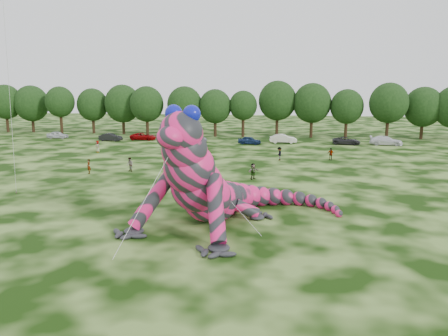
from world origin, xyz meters
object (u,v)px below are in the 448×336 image
Objects in this scene: tree_13 at (388,111)px; spectator_4 at (98,146)px; tree_10 at (277,109)px; car_6 at (346,141)px; tree_4 at (93,111)px; tree_9 at (243,114)px; spectator_0 at (89,166)px; tree_8 at (215,113)px; car_1 at (111,137)px; inflatable_gecko at (215,162)px; tree_2 at (32,109)px; tree_3 at (61,110)px; tree_12 at (347,114)px; car_5 at (283,139)px; car_4 at (250,140)px; car_2 at (143,136)px; tree_11 at (312,110)px; spectator_3 at (331,154)px; tree_5 at (123,109)px; car_7 at (386,141)px; spectator_2 at (279,154)px; tree_7 at (185,111)px; tree_14 at (423,113)px; spectator_1 at (130,165)px; spectator_5 at (253,171)px; flying_kite at (4,8)px; tree_1 at (6,109)px; car_3 at (195,138)px; car_0 at (58,135)px; tree_6 at (147,111)px.

tree_13 is 6.02× the size of spectator_4.
tree_10 is 15.94m from car_6.
tree_4 is 30.74m from tree_9.
tree_9 is 5.38× the size of spectator_0.
car_1 is at bearing -150.40° from tree_8.
tree_9 is (-3.88, 52.02, 0.11)m from inflatable_gecko.
tree_2 is 7.50m from tree_3.
tree_12 is 14.56m from car_5.
car_4 is (7.57, -10.12, -3.83)m from tree_8.
car_2 is at bearing -18.64° from tree_2.
spectator_3 is at bearing -86.47° from tree_11.
tree_5 is at bearing 85.45° from car_6.
spectator_2 is at bearing 143.85° from car_7.
car_7 is at bearing -84.26° from car_1.
tree_7 is at bearing 125.77° from inflatable_gecko.
tree_2 is at bearing 176.60° from tree_7.
tree_8 is at bearing -4.39° from tree_5.
tree_10 is 1.12× the size of tree_14.
tree_9 is (11.15, 0.54, -0.40)m from tree_7.
tree_2 is 5.95× the size of spectator_1.
tree_2 is 19.90m from tree_5.
car_6 is (5.38, -9.33, -4.41)m from tree_11.
spectator_5 reaches higher than car_6.
flying_kite is at bearing -70.52° from tree_4.
tree_1 is 54.93m from spectator_1.
tree_3 reaches higher than spectator_1.
tree_3 is at bearing 89.70° from car_6.
flying_kite is at bearing -115.50° from tree_11.
tree_13 reaches higher than car_4.
tree_13 is 26.27m from car_4.
spectator_1 is (35.34, -37.39, -4.01)m from tree_2.
tree_2 is at bearing 179.97° from tree_14.
tree_1 reaches higher than tree_14.
flying_kite is 49.59m from car_5.
tree_9 is 32.43m from tree_14.
tree_4 is 2.39× the size of car_4.
tree_1 is 2.23× the size of car_3.
spectator_3 is at bearing -43.22° from tree_7.
tree_5 is 43.14m from tree_12.
inflatable_gecko is 45.94m from car_6.
tree_1 is 18.62m from car_0.
tree_1 is 5.65× the size of spectator_2.
inflatable_gecko is at bearing 168.47° from car_5.
tree_2 reaches higher than tree_6.
tree_4 is 1.04× the size of tree_9.
car_6 is at bearing -15.19° from tree_7.
car_5 is at bearing 34.66° from spectator_5.
spectator_2 is (24.67, -17.93, 0.21)m from car_2.
tree_10 is 2.32× the size of car_6.
spectator_0 is (-5.37, -29.30, 0.17)m from car_3.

